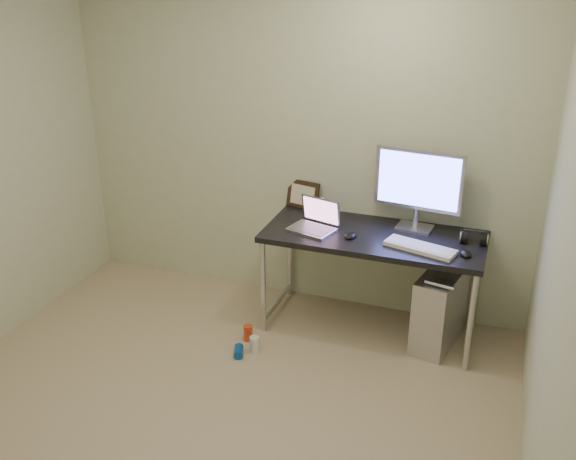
{
  "coord_description": "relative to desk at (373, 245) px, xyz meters",
  "views": [
    {
      "loc": [
        1.47,
        -2.55,
        2.53
      ],
      "look_at": [
        0.18,
        1.07,
        0.85
      ],
      "focal_mm": 40.0,
      "sensor_mm": 36.0,
      "label": 1
    }
  ],
  "objects": [
    {
      "name": "tower_computer",
      "position": [
        0.49,
        -0.02,
        -0.39
      ],
      "size": [
        0.33,
        0.56,
        0.58
      ],
      "rotation": [
        0.0,
        0.0,
        -0.21
      ],
      "color": "silver",
      "rests_on": "ground"
    },
    {
      "name": "webcam",
      "position": [
        -0.45,
        0.23,
        0.17
      ],
      "size": [
        0.04,
        0.04,
        0.12
      ],
      "rotation": [
        0.0,
        0.0,
        -0.12
      ],
      "color": "silver",
      "rests_on": "desk"
    },
    {
      "name": "picture_frame",
      "position": [
        -0.61,
        0.3,
        0.19
      ],
      "size": [
        0.27,
        0.13,
        0.21
      ],
      "primitive_type": "cube",
      "rotation": [
        -0.21,
        0.0,
        -0.23
      ],
      "color": "black",
      "rests_on": "desk"
    },
    {
      "name": "wall_back",
      "position": [
        -0.68,
        0.33,
        0.58
      ],
      "size": [
        3.5,
        0.02,
        2.5
      ],
      "primitive_type": "cube",
      "color": "beige",
      "rests_on": "ground"
    },
    {
      "name": "cable_a",
      "position": [
        0.44,
        0.28,
        -0.27
      ],
      "size": [
        0.01,
        0.16,
        0.69
      ],
      "primitive_type": "cylinder",
      "rotation": [
        0.21,
        0.0,
        0.0
      ],
      "color": "black",
      "rests_on": "ground"
    },
    {
      "name": "can_red",
      "position": [
        -0.77,
        -0.44,
        -0.61
      ],
      "size": [
        0.08,
        0.08,
        0.12
      ],
      "primitive_type": "cylinder",
      "rotation": [
        0.0,
        0.0,
        0.44
      ],
      "color": "red",
      "rests_on": "ground"
    },
    {
      "name": "cable_b",
      "position": [
        0.53,
        0.26,
        -0.29
      ],
      "size": [
        0.02,
        0.11,
        0.71
      ],
      "primitive_type": "cylinder",
      "rotation": [
        0.14,
        0.0,
        0.09
      ],
      "color": "black",
      "rests_on": "ground"
    },
    {
      "name": "floor",
      "position": [
        -0.68,
        -1.42,
        -0.67
      ],
      "size": [
        3.5,
        3.5,
        0.0
      ],
      "primitive_type": "plane",
      "color": "tan",
      "rests_on": "ground"
    },
    {
      "name": "keyboard",
      "position": [
        0.34,
        -0.14,
        0.1
      ],
      "size": [
        0.48,
        0.27,
        0.03
      ],
      "primitive_type": "cube",
      "rotation": [
        0.0,
        0.0,
        -0.27
      ],
      "color": "white",
      "rests_on": "desk"
    },
    {
      "name": "can_white",
      "position": [
        -0.67,
        -0.56,
        -0.61
      ],
      "size": [
        0.08,
        0.08,
        0.12
      ],
      "primitive_type": "cylinder",
      "rotation": [
        0.0,
        0.0,
        -0.35
      ],
      "color": "white",
      "rests_on": "ground"
    },
    {
      "name": "laptop",
      "position": [
        -0.41,
        -0.05,
        0.13
      ],
      "size": [
        0.36,
        0.32,
        0.21
      ],
      "rotation": [
        0.0,
        0.0,
        -0.27
      ],
      "color": "silver",
      "rests_on": "desk"
    },
    {
      "name": "mouse_left",
      "position": [
        -0.14,
        -0.11,
        0.1
      ],
      "size": [
        0.09,
        0.13,
        0.04
      ],
      "primitive_type": "ellipsoid",
      "rotation": [
        0.0,
        0.0,
        -0.18
      ],
      "color": "black",
      "rests_on": "desk"
    },
    {
      "name": "desk",
      "position": [
        0.0,
        0.0,
        0.0
      ],
      "size": [
        1.5,
        0.66,
        0.75
      ],
      "color": "black",
      "rests_on": "ground"
    },
    {
      "name": "wall_right",
      "position": [
        1.07,
        -1.42,
        0.58
      ],
      "size": [
        0.02,
        3.5,
        2.5
      ],
      "primitive_type": "cube",
      "color": "beige",
      "rests_on": "ground"
    },
    {
      "name": "can_blue",
      "position": [
        -0.75,
        -0.64,
        -0.64
      ],
      "size": [
        0.1,
        0.13,
        0.06
      ],
      "primitive_type": "cylinder",
      "rotation": [
        1.57,
        0.0,
        0.37
      ],
      "color": "#0D47A4",
      "rests_on": "ground"
    },
    {
      "name": "headphones",
      "position": [
        0.65,
        0.08,
        0.11
      ],
      "size": [
        0.17,
        0.11,
        0.11
      ],
      "rotation": [
        0.0,
        0.0,
        0.06
      ],
      "color": "black",
      "rests_on": "desk"
    },
    {
      "name": "monitor",
      "position": [
        0.25,
        0.19,
        0.42
      ],
      "size": [
        0.6,
        0.2,
        0.57
      ],
      "rotation": [
        0.0,
        0.0,
        -0.11
      ],
      "color": "silver",
      "rests_on": "desk"
    },
    {
      "name": "mouse_right",
      "position": [
        0.62,
        -0.13,
        0.1
      ],
      "size": [
        0.1,
        0.13,
        0.04
      ],
      "primitive_type": "ellipsoid",
      "rotation": [
        0.0,
        0.0,
        0.3
      ],
      "color": "black",
      "rests_on": "desk"
    }
  ]
}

